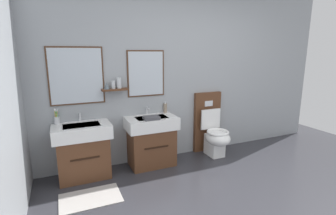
{
  "coord_description": "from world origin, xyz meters",
  "views": [
    {
      "loc": [
        -1.97,
        -1.54,
        1.65
      ],
      "look_at": [
        -0.61,
        1.59,
        0.89
      ],
      "focal_mm": 26.88,
      "sensor_mm": 36.0,
      "label": 1
    }
  ],
  "objects_px": {
    "soap_dispenser": "(165,108)",
    "vanity_sink_left": "(83,150)",
    "toilet": "(212,132)",
    "vanity_sink_right": "(151,140)",
    "toothbrush_cup": "(57,119)",
    "folded_hand_towel": "(151,118)"
  },
  "relations": [
    {
      "from": "vanity_sink_right",
      "to": "soap_dispenser",
      "type": "xyz_separation_m",
      "value": [
        0.29,
        0.16,
        0.42
      ]
    },
    {
      "from": "vanity_sink_right",
      "to": "toilet",
      "type": "height_order",
      "value": "toilet"
    },
    {
      "from": "vanity_sink_right",
      "to": "soap_dispenser",
      "type": "bearing_deg",
      "value": 28.93
    },
    {
      "from": "folded_hand_towel",
      "to": "vanity_sink_left",
      "type": "bearing_deg",
      "value": 171.82
    },
    {
      "from": "toilet",
      "to": "soap_dispenser",
      "type": "bearing_deg",
      "value": 167.37
    },
    {
      "from": "toilet",
      "to": "vanity_sink_left",
      "type": "bearing_deg",
      "value": 179.77
    },
    {
      "from": "toilet",
      "to": "vanity_sink_right",
      "type": "bearing_deg",
      "value": 179.56
    },
    {
      "from": "vanity_sink_left",
      "to": "soap_dispenser",
      "type": "distance_m",
      "value": 1.33
    },
    {
      "from": "toilet",
      "to": "folded_hand_towel",
      "type": "bearing_deg",
      "value": -173.57
    },
    {
      "from": "toilet",
      "to": "folded_hand_towel",
      "type": "height_order",
      "value": "toilet"
    },
    {
      "from": "toilet",
      "to": "soap_dispenser",
      "type": "xyz_separation_m",
      "value": [
        -0.76,
        0.17,
        0.43
      ]
    },
    {
      "from": "toothbrush_cup",
      "to": "soap_dispenser",
      "type": "xyz_separation_m",
      "value": [
        1.54,
        0.01,
        0.02
      ]
    },
    {
      "from": "vanity_sink_left",
      "to": "toilet",
      "type": "height_order",
      "value": "toilet"
    },
    {
      "from": "toothbrush_cup",
      "to": "toilet",
      "type": "bearing_deg",
      "value": -4.0
    },
    {
      "from": "toothbrush_cup",
      "to": "soap_dispenser",
      "type": "height_order",
      "value": "toothbrush_cup"
    },
    {
      "from": "toothbrush_cup",
      "to": "folded_hand_towel",
      "type": "height_order",
      "value": "toothbrush_cup"
    },
    {
      "from": "vanity_sink_right",
      "to": "toilet",
      "type": "relative_size",
      "value": 0.73
    },
    {
      "from": "soap_dispenser",
      "to": "vanity_sink_left",
      "type": "bearing_deg",
      "value": -172.58
    },
    {
      "from": "vanity_sink_right",
      "to": "toothbrush_cup",
      "type": "distance_m",
      "value": 1.31
    },
    {
      "from": "soap_dispenser",
      "to": "toothbrush_cup",
      "type": "bearing_deg",
      "value": -179.62
    },
    {
      "from": "vanity_sink_left",
      "to": "vanity_sink_right",
      "type": "xyz_separation_m",
      "value": [
        0.96,
        0.0,
        0.0
      ]
    },
    {
      "from": "toothbrush_cup",
      "to": "folded_hand_towel",
      "type": "xyz_separation_m",
      "value": [
        1.2,
        -0.28,
        -0.04
      ]
    }
  ]
}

